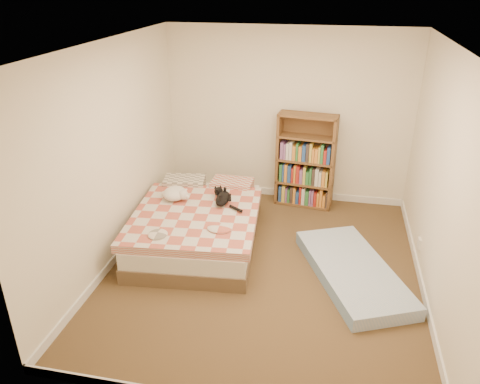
% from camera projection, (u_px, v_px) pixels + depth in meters
% --- Properties ---
extents(room, '(3.51, 4.01, 2.51)m').
position_uv_depth(room, '(266.00, 173.00, 4.94)').
color(room, '#4E3521').
rests_on(room, ground).
extents(bed, '(1.63, 2.14, 0.54)m').
position_uv_depth(bed, '(199.00, 223.00, 5.90)').
color(bed, brown).
rests_on(bed, room).
extents(bookshelf, '(0.85, 0.37, 1.37)m').
position_uv_depth(bookshelf, '(305.00, 171.00, 6.76)').
color(bookshelf, brown).
rests_on(bookshelf, room).
extents(floor_mattress, '(1.39, 1.87, 0.15)m').
position_uv_depth(floor_mattress, '(353.00, 271.00, 5.24)').
color(floor_mattress, '#7AA0CC').
rests_on(floor_mattress, room).
extents(black_cat, '(0.32, 0.63, 0.14)m').
position_uv_depth(black_cat, '(224.00, 197.00, 5.89)').
color(black_cat, black).
rests_on(black_cat, bed).
extents(white_dog, '(0.41, 0.43, 0.16)m').
position_uv_depth(white_dog, '(175.00, 194.00, 5.95)').
color(white_dog, silver).
rests_on(white_dog, bed).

